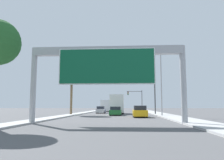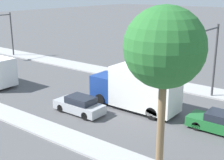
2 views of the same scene
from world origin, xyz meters
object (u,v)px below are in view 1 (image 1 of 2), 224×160
traffic_light_mid_block (137,97)px  traffic_light_near_intersection (145,88)px  palm_tree_background (72,74)px  sign_gantry (107,64)px  truck_box_secondary (117,104)px  car_mid_right (101,110)px  car_near_right (116,111)px  car_far_center (140,112)px  street_lamp_right (159,77)px  truck_box_primary (107,106)px

traffic_light_mid_block → traffic_light_near_intersection: bearing=-90.4°
palm_tree_background → sign_gantry: bearing=-67.2°
truck_box_secondary → car_mid_right: bearing=137.9°
sign_gantry → traffic_light_mid_block: size_ratio=2.11×
car_near_right → traffic_light_mid_block: bearing=81.0°
truck_box_secondary → car_far_center: bearing=-74.5°
sign_gantry → street_lamp_right: size_ratio=1.35×
car_far_center → car_near_right: bearing=121.8°
car_mid_right → truck_box_primary: (0.00, 13.50, 0.87)m
truck_box_secondary → sign_gantry: bearing=-90.0°
car_mid_right → palm_tree_background: (-3.96, -9.41, 6.25)m
traffic_light_near_intersection → street_lamp_right: street_lamp_right is taller
traffic_light_mid_block → street_lamp_right: bearing=-87.9°
truck_box_primary → car_near_right: bearing=-81.6°
sign_gantry → street_lamp_right: bearing=64.5°
truck_box_primary → truck_box_secondary: 17.02m
traffic_light_mid_block → truck_box_secondary: bearing=-101.3°
car_mid_right → car_far_center: (7.00, -15.77, 0.05)m
truck_box_secondary → traffic_light_near_intersection: 6.90m
sign_gantry → car_far_center: (3.50, 11.36, -4.33)m
truck_box_secondary → traffic_light_near_intersection: (5.02, -3.84, 2.77)m
traffic_light_near_intersection → traffic_light_mid_block: size_ratio=1.06×
traffic_light_near_intersection → palm_tree_background: 12.93m
sign_gantry → truck_box_primary: size_ratio=1.53×
car_far_center → palm_tree_background: palm_tree_background is taller
sign_gantry → traffic_light_mid_block: 50.41m
truck_box_primary → truck_box_secondary: (3.50, -16.66, 0.26)m
sign_gantry → traffic_light_mid_block: (5.24, 50.13, -0.76)m
sign_gantry → car_near_right: sign_gantry is taller
car_far_center → traffic_light_near_intersection: 9.70m
truck_box_secondary → traffic_light_mid_block: traffic_light_mid_block is taller
traffic_light_mid_block → palm_tree_background: palm_tree_background is taller
car_far_center → truck_box_secondary: truck_box_secondary is taller
traffic_light_near_intersection → street_lamp_right: bearing=-76.4°
car_near_right → car_far_center: 6.64m
truck_box_secondary → street_lamp_right: street_lamp_right is taller
car_mid_right → truck_box_secondary: 4.85m
truck_box_primary → sign_gantry: bearing=-85.1°
truck_box_secondary → palm_tree_background: (-7.46, -6.25, 5.12)m
car_mid_right → sign_gantry: bearing=-82.6°
truck_box_secondary → truck_box_primary: bearing=101.9°
car_far_center → traffic_light_near_intersection: bearing=80.2°
truck_box_secondary → traffic_light_mid_block: 26.80m
street_lamp_right → traffic_light_mid_block: bearing=92.1°
traffic_light_mid_block → palm_tree_background: bearing=-111.4°
car_far_center → traffic_light_mid_block: (1.74, 38.77, 3.57)m
car_mid_right → truck_box_primary: 13.53m
car_far_center → traffic_light_near_intersection: (1.52, 8.77, 3.85)m
sign_gantry → car_mid_right: size_ratio=3.14×
truck_box_primary → traffic_light_mid_block: size_ratio=1.38×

